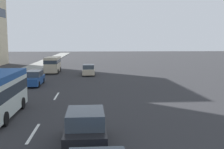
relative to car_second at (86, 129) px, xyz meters
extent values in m
plane|color=#2D2D30|center=(21.46, 2.82, -0.81)|extent=(198.00, 198.00, 0.00)
cube|color=gray|center=(21.46, 10.30, -0.73)|extent=(162.00, 3.98, 0.15)
cube|color=silver|center=(1.93, 2.82, -0.80)|extent=(3.20, 0.16, 0.01)
cube|color=silver|center=(11.86, 2.82, -0.80)|extent=(3.20, 0.16, 0.01)
cube|color=black|center=(0.06, 0.00, -0.21)|extent=(4.09, 1.84, 0.85)
cube|color=#38424C|center=(-0.15, 0.00, 0.57)|extent=(2.25, 1.69, 0.69)
cylinder|color=black|center=(1.32, 0.85, -0.49)|extent=(0.64, 0.22, 0.64)
cylinder|color=black|center=(1.32, -0.85, -0.49)|extent=(0.64, 0.22, 0.64)
cylinder|color=black|center=(-1.21, -0.85, -0.49)|extent=(0.64, 0.22, 0.64)
cube|color=beige|center=(26.96, 0.07, -0.25)|extent=(4.03, 1.72, 0.75)
cube|color=#38424C|center=(26.76, 0.07, 0.43)|extent=(2.21, 1.59, 0.62)
cylinder|color=black|center=(28.21, 0.87, -0.49)|extent=(0.64, 0.22, 0.64)
cylinder|color=black|center=(28.21, -0.72, -0.49)|extent=(0.64, 0.22, 0.64)
cylinder|color=black|center=(25.71, 0.87, -0.49)|extent=(0.64, 0.22, 0.64)
cylinder|color=black|center=(25.71, -0.72, -0.49)|extent=(0.64, 0.22, 0.64)
cylinder|color=black|center=(3.34, 4.72, -0.39)|extent=(0.84, 0.26, 0.84)
cylinder|color=black|center=(7.35, 4.72, -0.39)|extent=(0.84, 0.26, 0.84)
cube|color=beige|center=(30.27, 5.67, 0.52)|extent=(5.15, 1.97, 2.25)
cube|color=#2D3842|center=(30.27, 5.67, 1.01)|extent=(5.16, 1.98, 0.54)
cylinder|color=black|center=(28.73, 4.74, -0.45)|extent=(0.72, 0.24, 0.72)
cylinder|color=black|center=(28.73, 6.61, -0.45)|extent=(0.72, 0.24, 0.72)
cylinder|color=black|center=(31.82, 4.74, -0.45)|extent=(0.72, 0.24, 0.72)
cylinder|color=black|center=(31.82, 6.61, -0.45)|extent=(0.72, 0.24, 0.72)
cube|color=#1E478C|center=(18.16, 6.12, -0.24)|extent=(4.67, 1.75, 0.79)
cube|color=#38424C|center=(18.39, 6.12, 0.48)|extent=(2.57, 1.61, 0.65)
cylinder|color=black|center=(16.71, 5.32, -0.49)|extent=(0.64, 0.22, 0.64)
cylinder|color=black|center=(16.71, 6.93, -0.49)|extent=(0.64, 0.22, 0.64)
cylinder|color=black|center=(19.61, 5.32, -0.49)|extent=(0.64, 0.22, 0.64)
cylinder|color=black|center=(19.61, 6.93, -0.49)|extent=(0.64, 0.22, 0.64)
camera|label=1|loc=(-12.27, -0.27, 4.06)|focal=43.30mm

